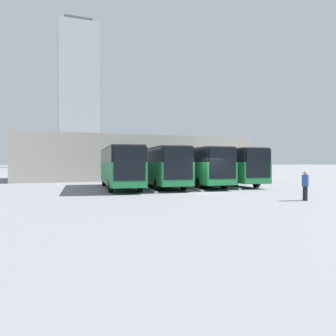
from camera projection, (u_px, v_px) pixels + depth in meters
ground_plane at (208, 192)px, 24.00m from camera, size 600.00×600.00×0.00m
bus_0 at (228, 165)px, 31.55m from camera, size 3.50×11.45×3.39m
curb_divider_0 at (220, 186)px, 29.39m from camera, size 0.97×7.56×0.15m
bus_1 at (197, 166)px, 29.78m from camera, size 3.50×11.45×3.39m
curb_divider_1 at (186, 187)px, 27.62m from camera, size 0.97×7.56×0.15m
bus_2 at (160, 166)px, 28.53m from camera, size 3.50×11.45×3.39m
curb_divider_2 at (146, 188)px, 26.38m from camera, size 0.97×7.56×0.15m
bus_3 at (120, 166)px, 27.14m from camera, size 3.50×11.45×3.39m
pedestrian at (305, 185)px, 18.61m from camera, size 0.49×0.49×1.68m
station_building at (135, 158)px, 43.53m from camera, size 29.56×13.00×5.51m
office_tower at (78, 96)px, 164.56m from camera, size 18.95×18.95×72.93m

